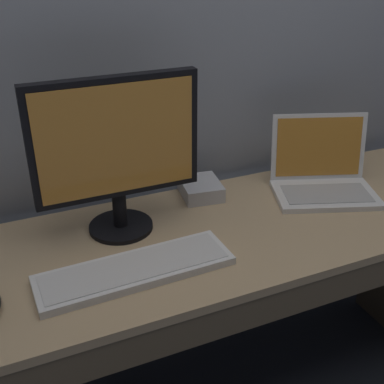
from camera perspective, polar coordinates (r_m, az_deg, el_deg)
name	(u,v)px	position (r m, az deg, el deg)	size (l,w,h in m)	color
desk	(228,291)	(1.56, 4.20, -11.46)	(1.77, 0.57, 0.77)	tan
laptop_white	(323,179)	(1.67, 14.99, 1.47)	(0.39, 0.34, 0.24)	white
external_monitor	(116,148)	(1.32, -8.78, 5.07)	(0.45, 0.18, 0.45)	black
wired_keyboard	(135,270)	(1.25, -6.60, -8.95)	(0.50, 0.16, 0.02)	white
external_drive_box	(201,189)	(1.60, 1.01, 0.40)	(0.12, 0.15, 0.05)	silver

